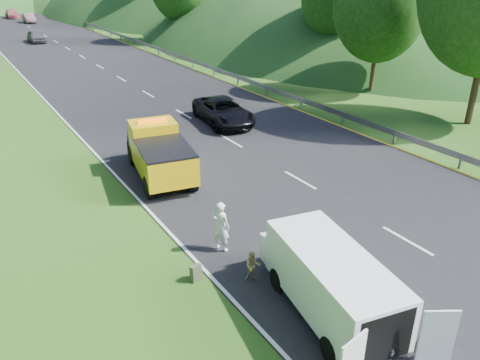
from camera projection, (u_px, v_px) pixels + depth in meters
ground at (305, 240)px, 16.63m from camera, size 320.00×320.00×0.00m
road_surface at (82, 57)px, 48.74m from camera, size 14.00×200.00×0.02m
guardrail at (112, 37)px, 61.86m from camera, size 0.06×140.00×1.52m
tree_line_right at (175, 25)px, 73.74m from camera, size 14.00×140.00×14.00m
tow_truck at (159, 152)px, 21.05m from camera, size 3.04×5.94×2.43m
white_van at (329, 280)px, 12.68m from camera, size 3.45×6.01×2.01m
woman at (221, 250)px, 16.04m from camera, size 0.73×0.81×1.82m
child at (252, 280)px, 14.51m from camera, size 0.60×0.55×1.00m
worker at (392, 359)px, 11.61m from camera, size 1.37×1.15×1.84m
suitcase at (196, 273)px, 14.40m from camera, size 0.37×0.25×0.54m
spare_tire at (407, 352)px, 11.83m from camera, size 0.59×0.59×0.20m
passing_suv at (223, 123)px, 28.72m from camera, size 3.17×5.62×1.48m
dist_car_a at (37, 42)px, 57.55m from camera, size 1.70×4.24×1.44m
dist_car_b at (30, 23)px, 76.31m from camera, size 1.51×4.34×1.43m
dist_car_c at (13, 18)px, 82.36m from camera, size 2.00×4.93×1.43m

